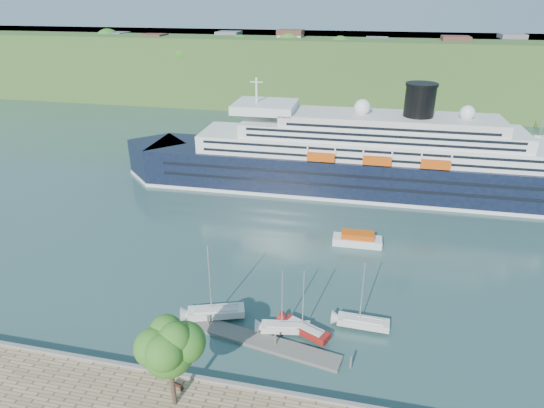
# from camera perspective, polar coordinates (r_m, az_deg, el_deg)

# --- Properties ---
(ground) EXTENTS (400.00, 400.00, 0.00)m
(ground) POSITION_cam_1_polar(r_m,az_deg,el_deg) (51.18, -3.63, -22.50)
(ground) COLOR #294A48
(ground) RESTS_ON ground
(far_hillside) EXTENTS (400.00, 50.00, 24.00)m
(far_hillside) POSITION_cam_1_polar(r_m,az_deg,el_deg) (180.31, 9.38, 16.32)
(far_hillside) COLOR #356026
(far_hillside) RESTS_ON ground
(quay_coping) EXTENTS (220.00, 0.50, 0.30)m
(quay_coping) POSITION_cam_1_polar(r_m,az_deg,el_deg) (50.21, -3.73, -21.77)
(quay_coping) COLOR slate
(quay_coping) RESTS_ON promenade
(cruise_ship) EXTENTS (101.16, 16.58, 22.66)m
(cruise_ship) POSITION_cam_1_polar(r_m,az_deg,el_deg) (94.04, 10.96, 8.13)
(cruise_ship) COLOR black
(cruise_ship) RESTS_ON ground
(park_bench) EXTENTS (1.55, 0.99, 0.92)m
(park_bench) POSITION_cam_1_polar(r_m,az_deg,el_deg) (50.69, -11.81, -21.31)
(park_bench) COLOR #4B2415
(park_bench) RESTS_ON promenade
(promenade_tree) EXTENTS (6.51, 6.51, 10.78)m
(promenade_tree) POSITION_cam_1_polar(r_m,az_deg,el_deg) (45.93, -12.69, -18.71)
(promenade_tree) COLOR #2A6B1C
(promenade_tree) RESTS_ON promenade
(floating_pontoon) EXTENTS (20.25, 6.02, 0.45)m
(floating_pontoon) POSITION_cam_1_polar(r_m,az_deg,el_deg) (56.33, -1.78, -16.75)
(floating_pontoon) COLOR #65625A
(floating_pontoon) RESTS_ON ground
(sailboat_white_near) EXTENTS (8.15, 4.65, 10.17)m
(sailboat_white_near) POSITION_cam_1_polar(r_m,az_deg,el_deg) (57.11, -7.22, -10.10)
(sailboat_white_near) COLOR silver
(sailboat_white_near) RESTS_ON ground
(sailboat_red) EXTENTS (6.84, 4.47, 8.62)m
(sailboat_red) POSITION_cam_1_polar(r_m,az_deg,el_deg) (54.74, 4.33, -12.70)
(sailboat_red) COLOR maroon
(sailboat_red) RESTS_ON ground
(sailboat_white_far) EXTENTS (7.02, 2.18, 8.98)m
(sailboat_white_far) POSITION_cam_1_polar(r_m,az_deg,el_deg) (56.65, 11.68, -11.53)
(sailboat_white_far) COLOR silver
(sailboat_white_far) RESTS_ON ground
(tender_launch) EXTENTS (8.14, 3.01, 2.23)m
(tender_launch) POSITION_cam_1_polar(r_m,az_deg,el_deg) (76.19, 10.66, -4.27)
(tender_launch) COLOR #CD4A0C
(tender_launch) RESTS_ON ground
(sailboat_extra) EXTENTS (6.80, 2.90, 8.50)m
(sailboat_extra) POSITION_cam_1_polar(r_m,az_deg,el_deg) (55.01, 1.76, -12.50)
(sailboat_extra) COLOR silver
(sailboat_extra) RESTS_ON ground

